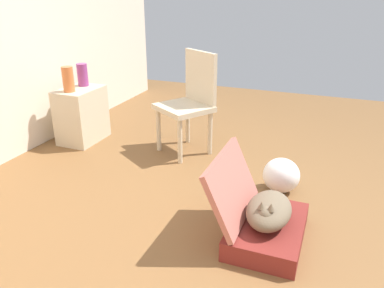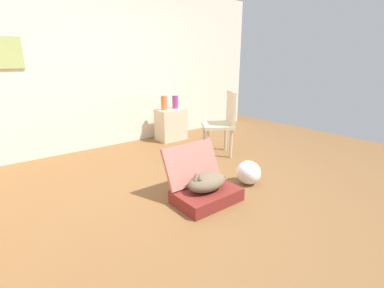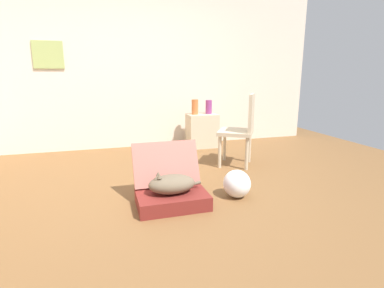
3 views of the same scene
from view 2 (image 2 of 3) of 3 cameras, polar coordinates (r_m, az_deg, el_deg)
ground_plane at (r=3.16m, az=-1.34°, el=-9.69°), size 7.68×7.68×0.00m
wall_back at (r=4.83m, az=-18.36°, el=14.78°), size 6.40×0.15×2.60m
suitcase_base at (r=2.92m, az=3.04°, el=-10.58°), size 0.66×0.45×0.13m
suitcase_lid at (r=2.98m, az=-0.01°, el=-4.09°), size 0.66×0.22×0.43m
cat at (r=2.85m, az=3.00°, el=-7.82°), size 0.52×0.28×0.21m
plastic_bag_white at (r=3.35m, az=11.58°, el=-5.77°), size 0.28×0.29×0.28m
side_table at (r=5.07m, az=-4.37°, el=4.01°), size 0.50×0.35×0.56m
vase_tall at (r=4.94m, az=-5.78°, el=8.42°), size 0.11×0.11×0.25m
vase_short at (r=5.09m, az=-3.48°, el=8.63°), size 0.11×0.11×0.23m
chair at (r=4.24m, az=6.31°, el=4.76°), size 0.62×0.63×0.98m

